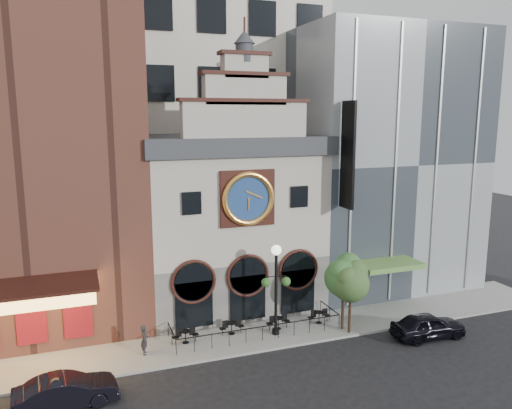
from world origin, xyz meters
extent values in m
plane|color=black|center=(0.00, 0.00, 0.00)|extent=(120.00, 120.00, 0.00)
cube|color=gray|center=(0.00, 2.50, 0.07)|extent=(44.00, 5.00, 0.15)
cube|color=#605E5B|center=(0.00, 8.00, 2.15)|extent=(12.00, 8.00, 4.00)
cube|color=#BEB3A7|center=(0.00, 8.00, 7.65)|extent=(12.00, 8.00, 7.00)
cube|color=#2D3035|center=(0.00, 8.00, 11.75)|extent=(12.60, 8.60, 1.20)
cube|color=black|center=(0.00, 3.92, 8.55)|extent=(3.60, 0.25, 3.60)
cylinder|color=navy|center=(0.00, 3.78, 8.55)|extent=(3.10, 0.12, 3.10)
torus|color=gold|center=(0.00, 3.70, 8.55)|extent=(3.46, 0.36, 3.46)
cylinder|color=#2D3035|center=(0.00, 4.40, 17.45)|extent=(1.10, 1.10, 1.10)
cone|color=#2D3035|center=(0.00, 4.40, 18.40)|extent=(1.30, 1.30, 0.80)
cube|color=#572E24|center=(-13.00, 10.00, 12.65)|extent=(14.00, 12.00, 25.00)
cube|color=#FFBF59|center=(-13.00, 2.30, 4.35)|extent=(7.00, 3.40, 0.70)
cube|color=black|center=(-13.00, 2.30, 4.80)|extent=(7.40, 3.80, 0.15)
cube|color=maroon|center=(-13.00, 3.95, 2.15)|extent=(5.60, 0.15, 2.60)
cube|color=gray|center=(13.00, 10.00, 10.15)|extent=(14.00, 12.00, 20.00)
cube|color=#669845|center=(10.00, 2.80, 3.45)|extent=(4.50, 2.40, 0.35)
cube|color=black|center=(6.60, 3.00, 11.15)|extent=(0.18, 1.60, 7.00)
cube|color=beige|center=(0.00, 20.00, 20.00)|extent=(20.00, 16.00, 40.00)
cylinder|color=black|center=(-4.48, 2.49, 0.89)|extent=(0.68, 0.68, 0.03)
cylinder|color=black|center=(-4.48, 2.49, 0.52)|extent=(0.06, 0.06, 0.72)
cylinder|color=black|center=(-1.49, 2.72, 0.89)|extent=(0.68, 0.68, 0.03)
cylinder|color=black|center=(-1.49, 2.72, 0.52)|extent=(0.06, 0.06, 0.72)
cylinder|color=black|center=(1.55, 2.43, 0.89)|extent=(0.68, 0.68, 0.03)
cylinder|color=black|center=(1.55, 2.43, 0.52)|extent=(0.06, 0.06, 0.72)
cylinder|color=black|center=(4.45, 2.37, 0.89)|extent=(0.68, 0.68, 0.03)
cylinder|color=black|center=(4.45, 2.37, 0.52)|extent=(0.06, 0.06, 0.72)
imported|color=black|center=(9.97, -1.66, 0.80)|extent=(4.80, 2.14, 1.60)
imported|color=black|center=(-11.18, -1.98, 0.79)|extent=(4.91, 2.10, 1.57)
imported|color=#212227|center=(-6.99, 1.90, 1.02)|extent=(0.49, 0.68, 1.74)
cylinder|color=black|center=(1.12, 1.79, 2.78)|extent=(0.19, 0.19, 5.25)
cylinder|color=black|center=(1.12, 1.79, 0.31)|extent=(0.46, 0.46, 0.32)
sphere|color=white|center=(1.12, 1.79, 5.61)|extent=(0.63, 0.63, 0.63)
sphere|color=#2F5421|center=(0.50, 1.91, 3.56)|extent=(0.59, 0.59, 0.59)
sphere|color=#2F5421|center=(1.74, 1.68, 3.56)|extent=(0.59, 0.59, 0.59)
cylinder|color=#382619|center=(5.58, 0.40, 1.40)|extent=(0.18, 0.18, 2.50)
sphere|color=#325421|center=(5.58, 0.40, 3.37)|extent=(2.32, 2.32, 2.32)
sphere|color=#325421|center=(6.02, 0.67, 3.99)|extent=(1.61, 1.61, 1.61)
sphere|color=#325421|center=(5.22, 0.22, 3.81)|extent=(1.43, 1.43, 1.43)
cylinder|color=#382619|center=(5.44, 1.03, 1.48)|extent=(0.19, 0.19, 2.66)
sphere|color=#2D6026|center=(5.44, 1.03, 3.57)|extent=(2.47, 2.47, 2.47)
sphere|color=#2D6026|center=(5.92, 1.32, 4.24)|extent=(1.71, 1.71, 1.71)
sphere|color=#2D6026|center=(5.06, 0.84, 4.05)|extent=(1.52, 1.52, 1.52)
camera|label=1|loc=(-10.09, -25.47, 13.77)|focal=35.00mm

